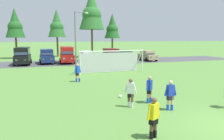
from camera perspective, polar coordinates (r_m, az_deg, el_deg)
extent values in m
plane|color=#598C3D|center=(23.82, 1.47, -0.95)|extent=(400.00, 400.00, 0.00)
cube|color=#4C4C51|center=(35.84, -5.07, 2.19)|extent=(52.00, 8.40, 0.01)
sphere|color=white|center=(14.29, 2.15, -6.88)|extent=(0.22, 0.22, 0.22)
sphere|color=black|center=(14.29, 2.15, -6.86)|extent=(0.08, 0.08, 0.08)
sphere|color=red|center=(14.31, 2.38, -6.86)|extent=(0.07, 0.07, 0.07)
cylinder|color=white|center=(25.44, 7.96, 2.35)|extent=(0.12, 0.12, 2.44)
cylinder|color=white|center=(23.00, -8.43, 1.70)|extent=(0.12, 0.12, 2.44)
cylinder|color=white|center=(23.87, 0.18, 4.97)|extent=(7.32, 0.40, 0.12)
cylinder|color=white|center=(26.23, 7.06, 2.81)|extent=(0.16, 1.95, 2.46)
cylinder|color=white|center=(23.86, -8.86, 2.22)|extent=(0.16, 1.95, 2.46)
cube|color=silver|center=(24.92, -0.60, 2.02)|extent=(6.95, 0.31, 2.20)
cylinder|color=brown|center=(8.81, 10.30, -14.99)|extent=(0.14, 0.14, 0.80)
cylinder|color=brown|center=(8.94, 11.22, -14.64)|extent=(0.14, 0.14, 0.80)
cylinder|color=black|center=(8.90, 10.25, -16.41)|extent=(0.15, 0.15, 0.32)
cylinder|color=black|center=(9.04, 11.17, -16.04)|extent=(0.15, 0.15, 0.32)
cube|color=black|center=(8.75, 10.82, -12.89)|extent=(0.40, 0.35, 0.28)
cube|color=yellow|center=(8.62, 10.89, -10.54)|extent=(0.45, 0.39, 0.60)
sphere|color=brown|center=(8.50, 10.97, -7.79)|extent=(0.22, 0.22, 0.22)
cylinder|color=yellow|center=(8.46, 9.70, -11.04)|extent=(0.24, 0.19, 0.55)
cylinder|color=yellow|center=(8.81, 12.02, -10.30)|extent=(0.24, 0.19, 0.55)
cylinder|color=beige|center=(19.57, -8.58, -1.91)|extent=(0.14, 0.14, 0.80)
cylinder|color=beige|center=(19.55, -9.34, -1.94)|extent=(0.14, 0.14, 0.80)
cylinder|color=#1E38B7|center=(19.62, -8.56, -2.60)|extent=(0.15, 0.15, 0.32)
cylinder|color=#1E38B7|center=(19.59, -9.32, -2.63)|extent=(0.15, 0.15, 0.32)
cube|color=black|center=(19.50, -8.98, -1.00)|extent=(0.40, 0.38, 0.28)
cube|color=blue|center=(19.45, -9.00, 0.11)|extent=(0.45, 0.42, 0.60)
sphere|color=beige|center=(19.39, -9.03, 1.36)|extent=(0.22, 0.22, 0.22)
cylinder|color=blue|center=(19.60, -8.41, 0.13)|extent=(0.24, 0.21, 0.55)
cylinder|color=blue|center=(19.30, -9.60, -0.03)|extent=(0.24, 0.21, 0.55)
cylinder|color=beige|center=(12.23, 14.47, -8.38)|extent=(0.14, 0.14, 0.80)
cylinder|color=beige|center=(12.29, 15.47, -8.34)|extent=(0.14, 0.14, 0.80)
cylinder|color=blue|center=(12.30, 14.43, -9.45)|extent=(0.15, 0.15, 0.32)
cylinder|color=blue|center=(12.36, 15.43, -9.41)|extent=(0.15, 0.15, 0.32)
cube|color=black|center=(12.17, 15.03, -6.91)|extent=(0.36, 0.25, 0.28)
cube|color=#1E38B7|center=(12.08, 15.10, -5.17)|extent=(0.40, 0.27, 0.60)
sphere|color=beige|center=(11.99, 15.18, -3.18)|extent=(0.22, 0.22, 0.22)
cylinder|color=#1E38B7|center=(11.97, 14.03, -5.36)|extent=(0.24, 0.11, 0.55)
cylinder|color=#1E38B7|center=(12.21, 16.14, -5.17)|extent=(0.24, 0.11, 0.55)
cylinder|color=brown|center=(12.46, 4.44, -7.82)|extent=(0.14, 0.14, 0.80)
cylinder|color=brown|center=(12.32, 5.31, -8.01)|extent=(0.14, 0.14, 0.80)
cylinder|color=white|center=(12.53, 4.42, -8.87)|extent=(0.15, 0.15, 0.32)
cylinder|color=white|center=(12.39, 5.30, -9.08)|extent=(0.15, 0.15, 0.32)
cube|color=black|center=(12.31, 4.89, -6.48)|extent=(0.40, 0.35, 0.28)
cube|color=white|center=(12.21, 4.91, -4.76)|extent=(0.45, 0.39, 0.60)
sphere|color=brown|center=(12.12, 4.94, -2.78)|extent=(0.22, 0.22, 0.22)
cylinder|color=white|center=(12.28, 3.76, -4.77)|extent=(0.24, 0.19, 0.55)
cylinder|color=white|center=(12.16, 6.07, -4.93)|extent=(0.24, 0.19, 0.55)
cylinder|color=tan|center=(13.24, 9.39, -6.92)|extent=(0.14, 0.14, 0.80)
cylinder|color=tan|center=(13.39, 10.11, -6.77)|extent=(0.14, 0.14, 0.80)
cylinder|color=blue|center=(13.31, 9.36, -7.92)|extent=(0.15, 0.15, 0.32)
cylinder|color=blue|center=(13.46, 10.08, -7.75)|extent=(0.15, 0.15, 0.32)
cube|color=black|center=(13.24, 9.78, -5.51)|extent=(0.40, 0.39, 0.28)
cube|color=#1E38B7|center=(13.15, 9.83, -3.90)|extent=(0.44, 0.44, 0.60)
sphere|color=tan|center=(13.07, 9.87, -2.06)|extent=(0.22, 0.22, 0.22)
cylinder|color=#1E38B7|center=(12.94, 9.29, -4.18)|extent=(0.23, 0.22, 0.55)
cylinder|color=#1E38B7|center=(13.38, 10.34, -3.79)|extent=(0.23, 0.22, 0.55)
cube|color=black|center=(34.22, -22.36, 2.75)|extent=(2.08, 4.85, 1.10)
cube|color=black|center=(34.34, -22.43, 4.61)|extent=(1.91, 4.14, 1.10)
cube|color=#28384C|center=(32.39, -22.81, 4.36)|extent=(1.68, 0.50, 0.91)
cube|color=#28384C|center=(34.25, -20.91, 4.68)|extent=(0.13, 3.48, 0.77)
cube|color=white|center=(31.82, -21.86, 2.49)|extent=(0.28, 0.09, 0.20)
cube|color=white|center=(31.95, -23.78, 2.40)|extent=(0.28, 0.09, 0.20)
cube|color=#B21414|center=(36.51, -21.13, 3.21)|extent=(0.28, 0.09, 0.20)
cube|color=#B21414|center=(36.62, -22.81, 3.14)|extent=(0.28, 0.09, 0.20)
cylinder|color=black|center=(32.71, -20.88, 1.63)|extent=(0.26, 0.65, 0.64)
cylinder|color=black|center=(32.94, -24.28, 1.48)|extent=(0.26, 0.65, 0.64)
cylinder|color=black|center=(35.66, -20.49, 2.17)|extent=(0.26, 0.65, 0.64)
cylinder|color=black|center=(35.87, -23.62, 2.03)|extent=(0.26, 0.65, 0.64)
cube|color=navy|center=(34.62, -16.73, 3.00)|extent=(2.11, 4.68, 1.00)
cube|color=navy|center=(34.75, -16.81, 4.54)|extent=(1.89, 3.08, 0.84)
cube|color=#28384C|center=(33.34, -16.66, 4.36)|extent=(1.63, 0.45, 0.71)
cube|color=#28384C|center=(34.81, -15.36, 4.61)|extent=(0.16, 2.55, 0.59)
cube|color=white|center=(32.40, -15.56, 2.79)|extent=(0.28, 0.09, 0.20)
cube|color=white|center=(32.34, -17.40, 2.71)|extent=(0.28, 0.09, 0.20)
cube|color=#B21414|center=(36.90, -16.14, 3.42)|extent=(0.28, 0.09, 0.20)
cube|color=#B21414|center=(36.84, -17.76, 3.34)|extent=(0.28, 0.09, 0.20)
cylinder|color=black|center=(33.32, -14.91, 2.01)|extent=(0.27, 0.65, 0.64)
cylinder|color=black|center=(33.21, -18.17, 1.86)|extent=(0.27, 0.65, 0.64)
cylinder|color=black|center=(36.15, -15.33, 2.48)|extent=(0.27, 0.65, 0.64)
cylinder|color=black|center=(36.04, -18.34, 2.33)|extent=(0.27, 0.65, 0.64)
cube|color=red|center=(34.40, -11.76, 3.23)|extent=(2.16, 4.88, 1.10)
cube|color=red|center=(34.52, -11.84, 5.08)|extent=(1.97, 4.17, 1.10)
cube|color=#28384C|center=(32.55, -11.64, 4.86)|extent=(1.68, 0.53, 0.91)
cube|color=#28384C|center=(34.58, -10.33, 5.13)|extent=(0.19, 3.48, 0.77)
cube|color=white|center=(32.08, -10.55, 3.00)|extent=(0.28, 0.09, 0.20)
cube|color=white|center=(32.02, -12.48, 2.93)|extent=(0.28, 0.09, 0.20)
cube|color=#B21414|center=(36.77, -11.15, 3.66)|extent=(0.28, 0.09, 0.20)
cube|color=#B21414|center=(36.72, -12.83, 3.60)|extent=(0.28, 0.09, 0.20)
cylinder|color=black|center=(33.04, -9.89, 2.12)|extent=(0.27, 0.65, 0.64)
cylinder|color=black|center=(32.93, -13.28, 2.00)|extent=(0.27, 0.65, 0.64)
cylinder|color=black|center=(35.99, -10.32, 2.62)|extent=(0.27, 0.65, 0.64)
cylinder|color=black|center=(35.89, -13.44, 2.51)|extent=(0.27, 0.65, 0.64)
cube|color=silver|center=(36.64, -6.64, 3.40)|extent=(1.87, 4.23, 0.76)
cube|color=silver|center=(36.74, -6.71, 4.50)|extent=(1.69, 2.13, 0.64)
cube|color=#28384C|center=(35.79, -6.39, 4.37)|extent=(1.54, 0.34, 0.55)
cube|color=#28384C|center=(36.92, -5.43, 4.54)|extent=(0.07, 1.79, 0.45)
cube|color=white|center=(34.74, -5.14, 3.23)|extent=(0.28, 0.08, 0.20)
cube|color=white|center=(34.53, -6.74, 3.17)|extent=(0.28, 0.08, 0.20)
cube|color=#B21414|center=(38.75, -6.55, 3.74)|extent=(0.28, 0.08, 0.20)
cube|color=#B21414|center=(38.56, -7.99, 3.69)|extent=(0.28, 0.08, 0.20)
cylinder|color=black|center=(35.61, -4.78, 2.67)|extent=(0.25, 0.64, 0.64)
cylinder|color=black|center=(35.23, -7.62, 2.56)|extent=(0.25, 0.64, 0.64)
cylinder|color=black|center=(38.14, -5.71, 3.03)|extent=(0.25, 0.64, 0.64)
cylinder|color=black|center=(37.78, -8.37, 2.94)|extent=(0.25, 0.64, 0.64)
cube|color=maroon|center=(35.49, -0.20, 3.49)|extent=(2.25, 4.73, 1.00)
cube|color=maroon|center=(35.60, -0.32, 4.99)|extent=(1.98, 3.13, 0.84)
cube|color=#28384C|center=(34.29, 0.55, 4.82)|extent=(1.64, 0.50, 0.71)
cube|color=#28384C|center=(35.94, 0.99, 5.02)|extent=(0.24, 2.55, 0.59)
cube|color=white|center=(33.61, 2.06, 3.29)|extent=(0.29, 0.10, 0.20)
cube|color=white|center=(33.20, 0.40, 3.23)|extent=(0.29, 0.10, 0.20)
cube|color=#B21414|center=(37.77, -0.74, 3.86)|extent=(0.29, 0.10, 0.20)
cube|color=#B21414|center=(37.40, -2.23, 3.81)|extent=(0.29, 0.10, 0.20)
cylinder|color=black|center=(34.59, 2.14, 2.52)|extent=(0.29, 0.66, 0.64)
cylinder|color=black|center=(33.87, -0.80, 2.40)|extent=(0.29, 0.66, 0.64)
cylinder|color=black|center=(37.20, 0.34, 2.94)|extent=(0.29, 0.66, 0.64)
cylinder|color=black|center=(36.53, -2.42, 2.83)|extent=(0.29, 0.66, 0.64)
cube|color=#194C2D|center=(37.74, 3.67, 3.58)|extent=(2.09, 4.32, 0.76)
cube|color=#194C2D|center=(37.82, 3.58, 4.66)|extent=(1.80, 2.21, 0.64)
cube|color=#28384C|center=(36.95, 4.22, 4.53)|extent=(1.55, 0.42, 0.55)
cube|color=#28384C|center=(38.18, 4.73, 4.68)|extent=(0.17, 1.78, 0.45)
cube|color=white|center=(36.11, 5.78, 3.42)|extent=(0.28, 0.10, 0.20)
cube|color=white|center=(35.67, 4.36, 3.37)|extent=(0.28, 0.10, 0.20)
cube|color=#B21414|center=(39.80, 3.05, 3.91)|extent=(0.28, 0.10, 0.20)
cube|color=#B21414|center=(39.40, 1.74, 3.87)|extent=(0.28, 0.10, 0.20)
cylinder|color=black|center=(37.01, 5.79, 2.87)|extent=(0.28, 0.66, 0.64)
cylinder|color=black|center=(36.22, 3.25, 2.78)|extent=(0.28, 0.66, 0.64)
cylinder|color=black|center=(39.33, 4.05, 3.22)|extent=(0.28, 0.66, 0.64)
cylinder|color=black|center=(38.59, 1.63, 3.14)|extent=(0.28, 0.66, 0.64)
cube|color=tan|center=(37.85, 9.35, 3.50)|extent=(1.88, 4.23, 0.76)
cube|color=tan|center=(37.93, 9.27, 4.57)|extent=(1.70, 2.13, 0.64)
cube|color=#28384C|center=(37.08, 9.97, 4.44)|extent=(1.54, 0.35, 0.55)
cube|color=#28384C|center=(38.33, 10.38, 4.59)|extent=(0.08, 1.79, 0.45)
cube|color=white|center=(36.29, 11.57, 3.31)|extent=(0.28, 0.09, 0.20)
cube|color=white|center=(35.81, 10.20, 3.28)|extent=(0.28, 0.09, 0.20)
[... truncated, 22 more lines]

